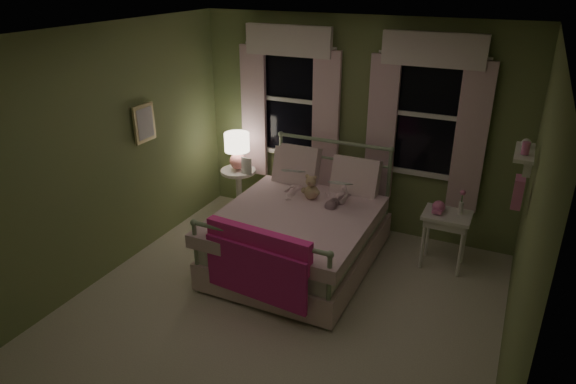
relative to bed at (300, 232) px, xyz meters
The scene contains 18 objects.
room_shell 1.33m from the bed, 78.19° to the right, with size 4.20×4.20×4.20m.
bed is the anchor object (origin of this frame).
pink_throw 1.04m from the bed, 89.69° to the right, with size 1.10×0.23×0.71m.
child_left 0.73m from the bed, 122.39° to the left, with size 0.24×0.16×0.66m, color #F7D1DD.
child_right 0.74m from the bed, 56.58° to the left, with size 0.33×0.26×0.67m, color #F7D1DD.
book_left 0.67m from the bed, 146.36° to the left, with size 0.20×0.27×0.03m, color beige.
book_right 0.64m from the bed, 32.61° to the left, with size 0.20×0.27×0.02m, color beige.
teddy_bear 0.50m from the bed, 88.85° to the left, with size 0.22×0.18×0.30m.
nightstand_left 1.44m from the bed, 148.56° to the left, with size 0.46×0.46×0.65m.
table_lamp 1.55m from the bed, 148.56° to the left, with size 0.32×0.32×0.49m.
book_nightstand 1.35m from the bed, 149.26° to the left, with size 0.16×0.22×0.02m, color beige.
nightstand_right 1.59m from the bed, 21.93° to the left, with size 0.50×0.40×0.64m.
pink_toy 1.52m from the bed, 23.19° to the left, with size 0.14×0.18×0.14m.
bud_vase 1.76m from the bed, 21.98° to the left, with size 0.06×0.06×0.28m.
window_left 1.78m from the bed, 120.85° to the left, with size 1.34×0.13×1.96m.
window_right 1.96m from the bed, 46.36° to the left, with size 1.34×0.13×1.96m.
wall_shelf 2.40m from the bed, ahead, with size 0.15×0.50×0.60m.
framed_picture 2.11m from the bed, 169.21° to the right, with size 0.03×0.32×0.42m.
Camera 1 is at (1.83, -3.68, 3.09)m, focal length 32.00 mm.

